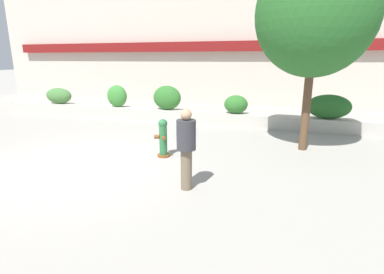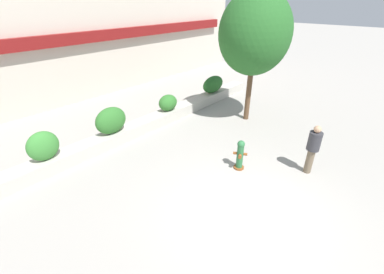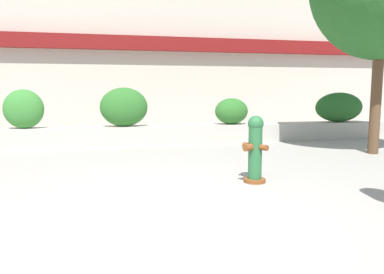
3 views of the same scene
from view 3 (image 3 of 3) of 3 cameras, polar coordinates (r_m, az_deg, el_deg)
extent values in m
plane|color=#9E9991|center=(4.56, -3.31, -11.87)|extent=(120.00, 120.00, 0.00)
cube|color=beige|center=(16.46, -10.62, 15.88)|extent=(30.00, 1.00, 8.00)
cube|color=maroon|center=(15.70, -10.46, 13.95)|extent=(27.00, 0.36, 0.56)
cube|color=#B7B2A8|center=(10.35, -8.82, 0.26)|extent=(18.00, 0.70, 0.50)
ellipsoid|color=#387F33|center=(10.47, -24.27, 3.91)|extent=(0.99, 0.57, 1.00)
ellipsoid|color=#2D6B28|center=(10.27, -10.33, 4.51)|extent=(1.27, 0.70, 1.05)
ellipsoid|color=#2D6B28|center=(10.84, 6.03, 3.93)|extent=(0.97, 0.70, 0.75)
ellipsoid|color=#235B23|center=(12.41, 21.50, 4.24)|extent=(1.59, 0.65, 0.91)
cylinder|color=brown|center=(6.18, 9.50, -6.53)|extent=(0.48, 0.48, 0.06)
cylinder|color=#286638|center=(6.09, 9.59, -2.37)|extent=(0.30, 0.30, 0.85)
sphere|color=#286638|center=(6.03, 9.69, 2.03)|extent=(0.25, 0.25, 0.25)
cylinder|color=brown|center=(5.94, 8.53, -1.60)|extent=(0.18, 0.17, 0.11)
cylinder|color=brown|center=(6.18, 8.36, -1.24)|extent=(0.14, 0.15, 0.09)
cylinder|color=brown|center=(5.97, 10.91, -1.60)|extent=(0.14, 0.15, 0.09)
cylinder|color=brown|center=(9.66, 26.22, 5.03)|extent=(0.24, 0.24, 2.49)
camera|label=1|loc=(6.04, 97.16, 10.85)|focal=28.00mm
camera|label=2|loc=(5.97, -83.76, 39.59)|focal=24.00mm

